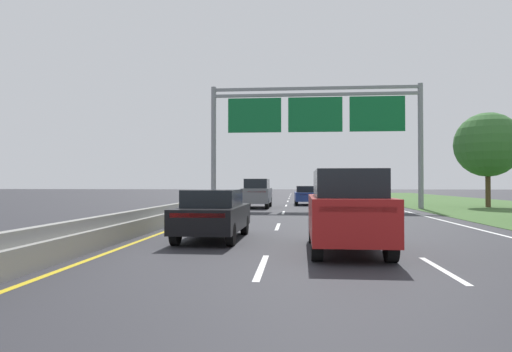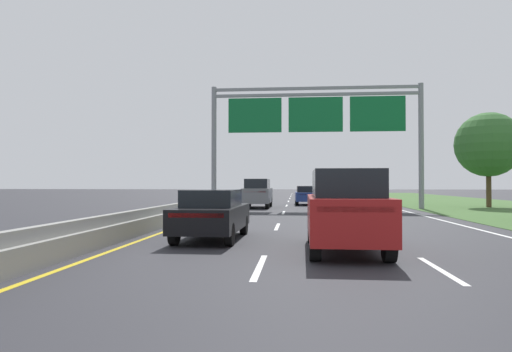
# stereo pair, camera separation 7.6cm
# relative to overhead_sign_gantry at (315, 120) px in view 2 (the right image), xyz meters

# --- Properties ---
(ground_plane) EXTENTS (220.00, 220.00, 0.00)m
(ground_plane) POSITION_rel_overhead_sign_gantry_xyz_m (-0.30, 1.61, -6.29)
(ground_plane) COLOR #2B2B30
(lane_striping) EXTENTS (11.96, 106.00, 0.01)m
(lane_striping) POSITION_rel_overhead_sign_gantry_xyz_m (-0.30, 1.15, -6.29)
(lane_striping) COLOR white
(lane_striping) RESTS_ON ground
(grass_verge_right) EXTENTS (14.00, 110.00, 0.02)m
(grass_verge_right) POSITION_rel_overhead_sign_gantry_xyz_m (13.65, 1.61, -6.28)
(grass_verge_right) COLOR #3D602D
(grass_verge_right) RESTS_ON ground
(median_barrier_concrete) EXTENTS (0.60, 110.00, 0.85)m
(median_barrier_concrete) POSITION_rel_overhead_sign_gantry_xyz_m (-6.90, 1.61, -5.94)
(median_barrier_concrete) COLOR gray
(median_barrier_concrete) RESTS_ON ground
(overhead_sign_gantry) EXTENTS (15.06, 0.42, 8.83)m
(overhead_sign_gantry) POSITION_rel_overhead_sign_gantry_xyz_m (0.00, 0.00, 0.00)
(overhead_sign_gantry) COLOR gray
(overhead_sign_gantry) RESTS_ON ground
(pickup_truck_darkgreen) EXTENTS (2.13, 5.45, 2.20)m
(pickup_truck_darkgreen) POSITION_rel_overhead_sign_gantry_xyz_m (3.44, 3.11, -5.22)
(pickup_truck_darkgreen) COLOR #193D23
(pickup_truck_darkgreen) RESTS_ON ground
(car_red_centre_lane_suv) EXTENTS (1.97, 4.73, 2.11)m
(car_red_centre_lane_suv) POSITION_rel_overhead_sign_gantry_xyz_m (-0.10, -20.52, -5.19)
(car_red_centre_lane_suv) COLOR maroon
(car_red_centre_lane_suv) RESTS_ON ground
(car_black_left_lane_sedan) EXTENTS (1.90, 4.43, 1.57)m
(car_black_left_lane_sedan) POSITION_rel_overhead_sign_gantry_xyz_m (-4.02, -18.30, -5.47)
(car_black_left_lane_sedan) COLOR black
(car_black_left_lane_sedan) RESTS_ON ground
(car_grey_left_lane_suv) EXTENTS (1.94, 4.72, 2.11)m
(car_grey_left_lane_suv) POSITION_rel_overhead_sign_gantry_xyz_m (-4.20, 0.66, -5.19)
(car_grey_left_lane_suv) COLOR slate
(car_grey_left_lane_suv) RESTS_ON ground
(car_white_right_lane_sedan) EXTENTS (1.84, 4.41, 1.57)m
(car_white_right_lane_sedan) POSITION_rel_overhead_sign_gantry_xyz_m (3.63, 19.57, -5.47)
(car_white_right_lane_sedan) COLOR silver
(car_white_right_lane_sedan) RESTS_ON ground
(car_blue_centre_lane_sedan) EXTENTS (1.92, 4.44, 1.57)m
(car_blue_centre_lane_sedan) POSITION_rel_overhead_sign_gantry_xyz_m (-0.54, 5.66, -5.47)
(car_blue_centre_lane_sedan) COLOR navy
(car_blue_centre_lane_sedan) RESTS_ON ground
(roadside_tree_mid) EXTENTS (4.79, 4.79, 7.07)m
(roadside_tree_mid) POSITION_rel_overhead_sign_gantry_xyz_m (12.87, 2.53, -1.63)
(roadside_tree_mid) COLOR #4C3823
(roadside_tree_mid) RESTS_ON ground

